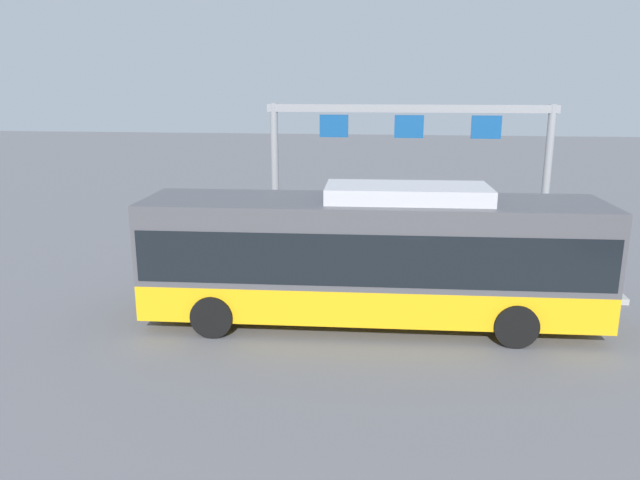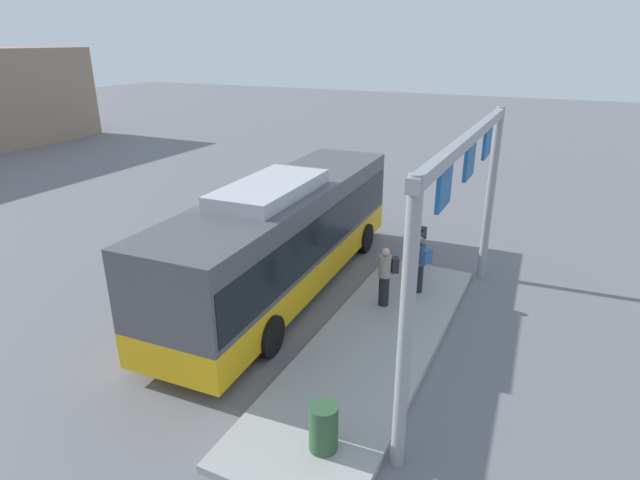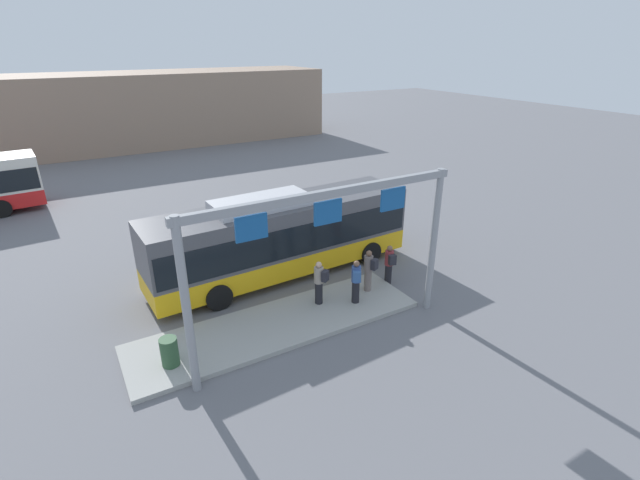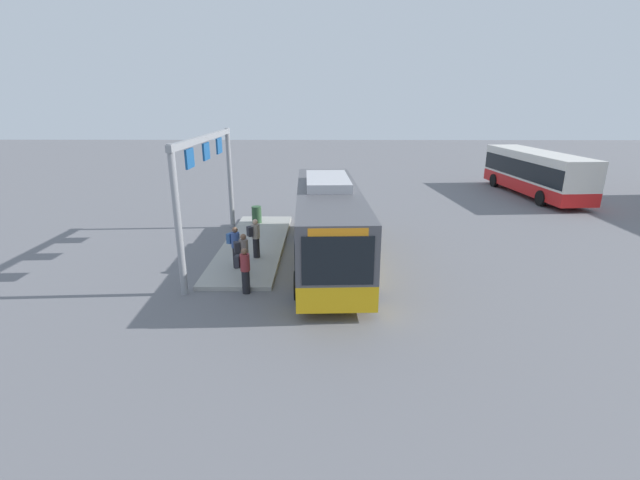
{
  "view_description": "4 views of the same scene",
  "coord_description": "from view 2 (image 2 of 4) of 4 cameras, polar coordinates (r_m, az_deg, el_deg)",
  "views": [
    {
      "loc": [
        -0.53,
        14.24,
        5.74
      ],
      "look_at": [
        1.44,
        -1.53,
        1.68
      ],
      "focal_mm": 34.09,
      "sensor_mm": 36.0,
      "label": 1
    },
    {
      "loc": [
        -12.15,
        -6.92,
        6.96
      ],
      "look_at": [
        1.1,
        -0.56,
        1.25
      ],
      "focal_mm": 29.15,
      "sensor_mm": 36.0,
      "label": 2
    },
    {
      "loc": [
        -7.33,
        -15.6,
        8.99
      ],
      "look_at": [
        1.06,
        -1.26,
        1.77
      ],
      "focal_mm": 25.84,
      "sensor_mm": 36.0,
      "label": 3
    },
    {
      "loc": [
        17.45,
        -0.18,
        6.51
      ],
      "look_at": [
        2.13,
        -0.32,
        1.62
      ],
      "focal_mm": 24.59,
      "sensor_mm": 36.0,
      "label": 4
    }
  ],
  "objects": [
    {
      "name": "platform_sign_gantry",
      "position": [
        11.84,
        15.7,
        4.62
      ],
      "size": [
        8.92,
        0.24,
        5.2
      ],
      "color": "gray",
      "rests_on": "ground"
    },
    {
      "name": "person_waiting_near",
      "position": [
        14.92,
        10.91,
        -2.52
      ],
      "size": [
        0.52,
        0.61,
        1.67
      ],
      "rotation": [
        0.0,
        0.0,
        1.07
      ],
      "color": "black",
      "rests_on": "platform_curb"
    },
    {
      "name": "person_boarding",
      "position": [
        15.85,
        10.12,
        -1.01
      ],
      "size": [
        0.48,
        0.6,
        1.67
      ],
      "rotation": [
        0.0,
        0.0,
        1.96
      ],
      "color": "slate",
      "rests_on": "platform_curb"
    },
    {
      "name": "ground_plane",
      "position": [
        15.62,
        -3.64,
        -5.28
      ],
      "size": [
        120.0,
        120.0,
        0.0
      ],
      "primitive_type": "plane",
      "color": "slate"
    },
    {
      "name": "bus_main",
      "position": [
        14.89,
        -3.81,
        0.96
      ],
      "size": [
        11.08,
        3.03,
        3.46
      ],
      "rotation": [
        0.0,
        0.0,
        0.04
      ],
      "color": "#EAAD14",
      "rests_on": "ground"
    },
    {
      "name": "person_waiting_far",
      "position": [
        17.01,
        10.41,
        -0.04
      ],
      "size": [
        0.41,
        0.57,
        1.67
      ],
      "rotation": [
        0.0,
        0.0,
        1.37
      ],
      "color": "black",
      "rests_on": "ground"
    },
    {
      "name": "trash_bin",
      "position": [
        9.66,
        0.39,
        -19.87
      ],
      "size": [
        0.52,
        0.52,
        0.9
      ],
      "primitive_type": "cylinder",
      "color": "#2D5133",
      "rests_on": "platform_curb"
    },
    {
      "name": "person_waiting_mid",
      "position": [
        14.04,
        7.23,
        -3.84
      ],
      "size": [
        0.54,
        0.61,
        1.67
      ],
      "rotation": [
        0.0,
        0.0,
        2.12
      ],
      "color": "black",
      "rests_on": "platform_curb"
    },
    {
      "name": "platform_curb",
      "position": [
        12.83,
        5.96,
        -11.31
      ],
      "size": [
        10.0,
        2.8,
        0.16
      ],
      "primitive_type": "cube",
      "color": "#9E9E99",
      "rests_on": "ground"
    }
  ]
}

